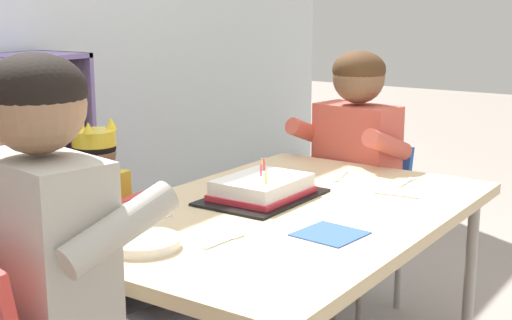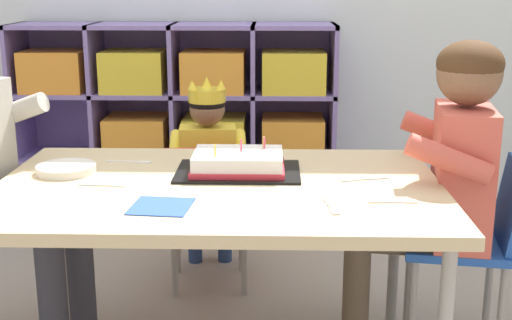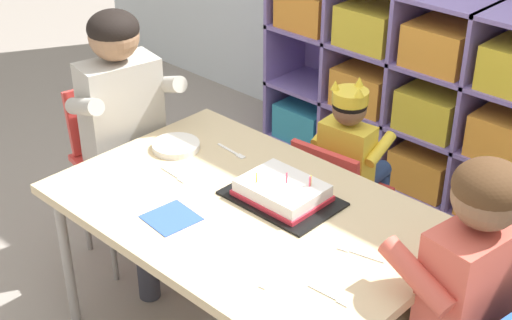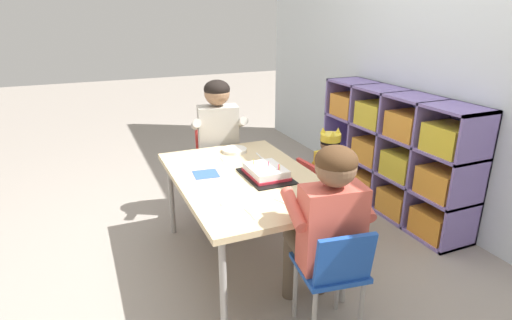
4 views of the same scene
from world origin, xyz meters
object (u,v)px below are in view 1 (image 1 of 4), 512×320
at_px(activity_table, 285,223).
at_px(classroom_chair_guest_side, 362,210).
at_px(fork_by_napkin, 226,240).
at_px(paper_plate_stack, 143,243).
at_px(adult_helper_seated, 75,252).
at_px(fork_at_table_front_edge, 407,182).
at_px(classroom_chair_blue, 114,261).
at_px(fork_near_child_seat, 400,195).
at_px(fork_scattered_mid_table, 340,177).
at_px(birthday_cake_on_tray, 262,190).
at_px(fork_beside_plate_stack, 153,220).
at_px(child_with_crown, 88,212).
at_px(guest_at_table_side, 347,159).

relative_size(activity_table, classroom_chair_guest_side, 1.98).
relative_size(activity_table, fork_by_napkin, 9.46).
height_order(activity_table, paper_plate_stack, paper_plate_stack).
bearing_deg(adult_helper_seated, fork_at_table_front_edge, -90.16).
relative_size(classroom_chair_blue, adult_helper_seated, 0.55).
bearing_deg(fork_near_child_seat, fork_scattered_mid_table, -32.35).
bearing_deg(paper_plate_stack, classroom_chair_guest_side, 1.78).
bearing_deg(birthday_cake_on_tray, paper_plate_stack, -178.65).
xyz_separation_m(adult_helper_seated, fork_beside_plate_stack, (0.40, 0.16, -0.06)).
xyz_separation_m(adult_helper_seated, classroom_chair_guest_side, (1.47, 0.07, -0.28)).
distance_m(classroom_chair_guest_side, fork_near_child_seat, 0.63).
height_order(fork_scattered_mid_table, fork_by_napkin, same).
height_order(child_with_crown, fork_at_table_front_edge, child_with_crown).
height_order(classroom_chair_guest_side, fork_near_child_seat, classroom_chair_guest_side).
distance_m(classroom_chair_blue, fork_at_table_front_edge, 0.98).
xyz_separation_m(activity_table, fork_beside_plate_stack, (-0.29, 0.22, 0.04)).
height_order(birthday_cake_on_tray, fork_near_child_seat, birthday_cake_on_tray).
bearing_deg(paper_plate_stack, fork_near_child_seat, -21.91).
distance_m(classroom_chair_guest_side, fork_beside_plate_stack, 1.09).
height_order(child_with_crown, adult_helper_seated, adult_helper_seated).
bearing_deg(fork_beside_plate_stack, birthday_cake_on_tray, 166.52).
xyz_separation_m(child_with_crown, guest_at_table_side, (0.76, -0.54, 0.11)).
bearing_deg(classroom_chair_blue, paper_plate_stack, 47.70).
bearing_deg(paper_plate_stack, fork_beside_plate_stack, 36.10).
relative_size(classroom_chair_blue, birthday_cake_on_tray, 1.59).
xyz_separation_m(activity_table, fork_at_table_front_edge, (0.47, -0.16, 0.04)).
relative_size(classroom_chair_blue, fork_scattered_mid_table, 4.03).
relative_size(classroom_chair_blue, guest_at_table_side, 0.59).
xyz_separation_m(child_with_crown, paper_plate_stack, (-0.37, -0.60, 0.12)).
relative_size(child_with_crown, paper_plate_stack, 4.60).
bearing_deg(fork_near_child_seat, classroom_chair_blue, 16.29).
xyz_separation_m(fork_scattered_mid_table, fork_beside_plate_stack, (-0.70, 0.18, 0.00)).
bearing_deg(classroom_chair_blue, fork_scattered_mid_table, 127.01).
distance_m(adult_helper_seated, guest_at_table_side, 1.37).
height_order(fork_near_child_seat, fork_by_napkin, same).
xyz_separation_m(fork_beside_plate_stack, fork_near_child_seat, (0.60, -0.43, 0.00)).
bearing_deg(adult_helper_seated, fork_near_child_seat, -94.61).
bearing_deg(activity_table, guest_at_table_side, 12.95).
distance_m(fork_scattered_mid_table, fork_beside_plate_stack, 0.73).
bearing_deg(adult_helper_seated, fork_by_napkin, -93.75).
xyz_separation_m(adult_helper_seated, fork_by_napkin, (0.38, -0.10, -0.06)).
bearing_deg(guest_at_table_side, fork_near_child_seat, -36.75).
relative_size(fork_scattered_mid_table, fork_near_child_seat, 1.08).
height_order(adult_helper_seated, guest_at_table_side, adult_helper_seated).
xyz_separation_m(classroom_chair_guest_side, fork_by_napkin, (-1.09, -0.17, 0.22)).
distance_m(child_with_crown, fork_near_child_seat, 1.00).
xyz_separation_m(fork_at_table_front_edge, fork_near_child_seat, (-0.17, -0.05, 0.00)).
relative_size(guest_at_table_side, fork_beside_plate_stack, 6.85).
relative_size(paper_plate_stack, fork_by_napkin, 1.32).
bearing_deg(paper_plate_stack, adult_helper_seated, -171.63).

